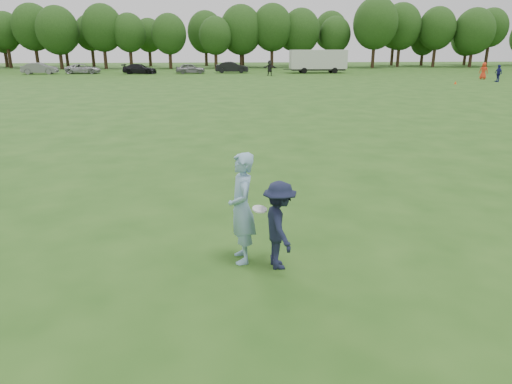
% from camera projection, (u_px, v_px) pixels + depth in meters
% --- Properties ---
extents(ground, '(200.00, 200.00, 0.00)m').
position_uv_depth(ground, '(287.00, 248.00, 9.31)').
color(ground, '#234C15').
rests_on(ground, ground).
extents(thrower, '(0.59, 0.82, 2.12)m').
position_uv_depth(thrower, '(242.00, 208.00, 8.50)').
color(thrower, '#82ABC9').
rests_on(thrower, ground).
extents(defender, '(0.75, 1.14, 1.66)m').
position_uv_depth(defender, '(279.00, 225.00, 8.31)').
color(defender, '#171C33').
rests_on(defender, ground).
extents(player_far_b, '(0.54, 1.11, 1.83)m').
position_uv_depth(player_far_b, '(498.00, 73.00, 50.21)').
color(player_far_b, navy).
rests_on(player_far_b, ground).
extents(player_far_c, '(1.13, 0.99, 1.95)m').
position_uv_depth(player_far_c, '(484.00, 71.00, 53.78)').
color(player_far_c, red).
rests_on(player_far_c, ground).
extents(player_far_d, '(1.88, 0.77, 1.98)m').
position_uv_depth(player_far_d, '(270.00, 68.00, 59.77)').
color(player_far_d, '#252525').
rests_on(player_far_d, ground).
extents(car_b, '(4.76, 1.89, 1.54)m').
position_uv_depth(car_b, '(40.00, 68.00, 63.16)').
color(car_b, slate).
rests_on(car_b, ground).
extents(car_c, '(4.82, 2.28, 1.33)m').
position_uv_depth(car_c, '(83.00, 69.00, 64.19)').
color(car_c, '#B3B2B8').
rests_on(car_c, ground).
extents(car_d, '(4.84, 2.37, 1.35)m').
position_uv_depth(car_d, '(140.00, 69.00, 63.65)').
color(car_d, black).
rests_on(car_d, ground).
extents(car_e, '(4.25, 2.11, 1.39)m').
position_uv_depth(car_e, '(190.00, 69.00, 64.21)').
color(car_e, gray).
rests_on(car_e, ground).
extents(car_f, '(4.83, 1.90, 1.56)m').
position_uv_depth(car_f, '(232.00, 67.00, 65.73)').
color(car_f, black).
rests_on(car_f, ground).
extents(field_cone, '(0.28, 0.28, 0.30)m').
position_uv_depth(field_cone, '(455.00, 83.00, 47.57)').
color(field_cone, '#F7450D').
rests_on(field_cone, ground).
extents(disc_in_play, '(0.30, 0.31, 0.09)m').
position_uv_depth(disc_in_play, '(260.00, 209.00, 8.25)').
color(disc_in_play, white).
rests_on(disc_in_play, ground).
extents(cargo_trailer, '(9.00, 2.75, 3.20)m').
position_uv_depth(cargo_trailer, '(318.00, 60.00, 65.38)').
color(cargo_trailer, silver).
rests_on(cargo_trailer, ground).
extents(treeline, '(130.35, 18.39, 11.74)m').
position_uv_depth(treeline, '(240.00, 31.00, 80.49)').
color(treeline, '#332114').
rests_on(treeline, ground).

